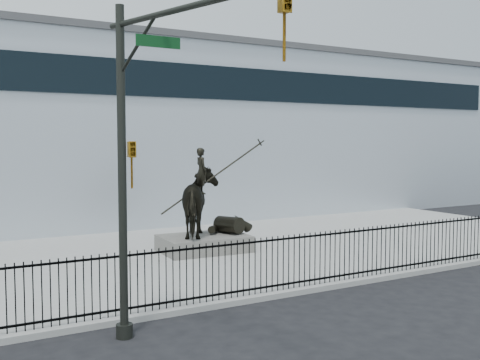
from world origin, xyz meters
TOP-DOWN VIEW (x-y plane):
  - ground at (0.00, 0.00)m, footprint 120.00×120.00m
  - plaza at (0.00, 7.00)m, footprint 30.00×12.00m
  - building at (0.00, 20.00)m, footprint 44.00×14.00m
  - picket_fence at (0.00, 1.25)m, footprint 22.10×0.10m
  - statue_plinth at (-1.67, 7.12)m, footprint 3.23×2.30m
  - equestrian_statue at (-1.62, 7.12)m, footprint 4.00×2.57m
  - traffic_signal_left at (-6.75, -0.62)m, footprint 1.52×4.84m

SIDE VIEW (x-z plane):
  - ground at x=0.00m, z-range 0.00..0.00m
  - plaza at x=0.00m, z-range 0.00..0.15m
  - statue_plinth at x=-1.67m, z-range 0.15..0.74m
  - picket_fence at x=0.00m, z-range 0.15..1.65m
  - equestrian_statue at x=-1.62m, z-range 0.27..3.66m
  - traffic_signal_left at x=-6.75m, z-range 0.53..7.53m
  - building at x=0.00m, z-range 0.00..9.00m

